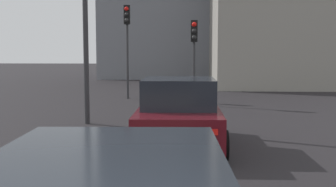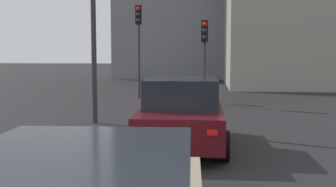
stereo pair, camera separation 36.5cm
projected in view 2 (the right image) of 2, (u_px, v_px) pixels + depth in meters
car_maroon_lead at (182, 115)px, 9.85m from camera, size 4.05×2.10×1.64m
traffic_light_near_left at (205, 44)px, 17.41m from camera, size 0.32×0.29×3.57m
traffic_light_near_right at (139, 32)px, 19.96m from camera, size 0.32×0.28×4.46m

